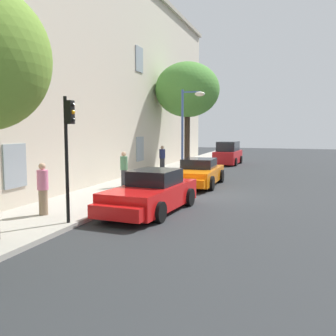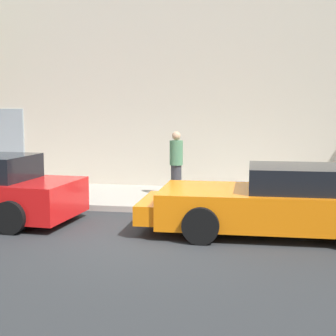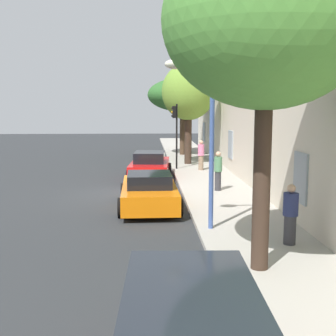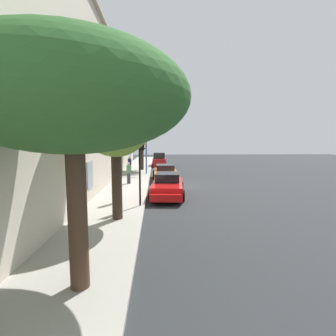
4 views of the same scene
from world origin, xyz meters
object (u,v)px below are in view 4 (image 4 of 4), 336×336
sportscar_red_lead (167,187)px  tree_far_end (73,99)px  tree_midblock (115,117)px  pedestrian_bystander (130,164)px  pedestrian_admiring (116,187)px  street_lamp (151,138)px  tree_near_kerb (142,122)px  traffic_light (141,158)px  hatchback_parked (159,160)px  pedestrian_strolling (129,173)px  sportscar_yellow_flank (165,174)px

sportscar_red_lead → tree_far_end: (-9.85, 2.45, 3.79)m
sportscar_red_lead → tree_midblock: 6.54m
sportscar_red_lead → pedestrian_bystander: size_ratio=3.08×
sportscar_red_lead → tree_far_end: size_ratio=0.89×
sportscar_red_lead → pedestrian_admiring: size_ratio=2.96×
sportscar_red_lead → street_lamp: (9.87, 1.22, 3.04)m
sportscar_red_lead → tree_far_end: tree_far_end is taller
street_lamp → tree_near_kerb: bearing=17.9°
traffic_light → pedestrian_bystander: bearing=8.3°
pedestrian_bystander → traffic_light: bearing=-171.7°
tree_midblock → street_lamp: (14.59, -1.15, -0.81)m
pedestrian_admiring → tree_near_kerb: bearing=-2.1°
hatchback_parked → pedestrian_strolling: size_ratio=2.40×
sportscar_yellow_flank → hatchback_parked: bearing=1.8°
pedestrian_strolling → street_lamp: bearing=-15.3°
sportscar_red_lead → pedestrian_admiring: 3.48m
traffic_light → pedestrian_strolling: (6.65, 1.37, -1.63)m
pedestrian_admiring → sportscar_red_lead: bearing=-54.9°
sportscar_red_lead → pedestrian_strolling: bearing=34.9°
sportscar_red_lead → tree_far_end: 10.83m
hatchback_parked → tree_far_end: size_ratio=0.72×
street_lamp → hatchback_parked: bearing=-6.7°
street_lamp → sportscar_red_lead: bearing=-173.0°
tree_near_kerb → pedestrian_strolling: (-9.14, 0.53, -4.45)m
pedestrian_bystander → hatchback_parked: bearing=-26.2°
hatchback_parked → traffic_light: bearing=176.7°
sportscar_yellow_flank → tree_midblock: size_ratio=0.82×
traffic_light → pedestrian_admiring: 2.23m
tree_midblock → pedestrian_bystander: tree_midblock is taller
hatchback_parked → sportscar_red_lead: bearing=-179.2°
tree_near_kerb → street_lamp: size_ratio=1.44×
tree_far_end → pedestrian_strolling: tree_far_end is taller
tree_near_kerb → tree_far_end: tree_near_kerb is taller
traffic_light → street_lamp: 12.53m
sportscar_red_lead → hatchback_parked: 18.09m
sportscar_red_lead → pedestrian_strolling: size_ratio=2.95×
tree_near_kerb → pedestrian_strolling: size_ratio=4.32×
street_lamp → pedestrian_bystander: (1.62, 2.29, -2.71)m
sportscar_red_lead → pedestrian_admiring: pedestrian_admiring is taller
sportscar_yellow_flank → sportscar_red_lead: bearing=179.0°
hatchback_parked → pedestrian_bystander: 7.36m
tree_near_kerb → traffic_light: bearing=-176.9°
street_lamp → pedestrian_strolling: (-5.84, 1.60, -2.66)m
tree_midblock → street_lamp: tree_midblock is taller
sportscar_yellow_flank → traffic_light: traffic_light is taller
hatchback_parked → street_lamp: street_lamp is taller
pedestrian_admiring → pedestrian_strolling: bearing=-0.2°
traffic_light → pedestrian_admiring: (0.63, 1.39, -1.63)m
sportscar_yellow_flank → tree_far_end: bearing=171.0°
sportscar_red_lead → traffic_light: (-2.61, 1.45, 2.01)m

